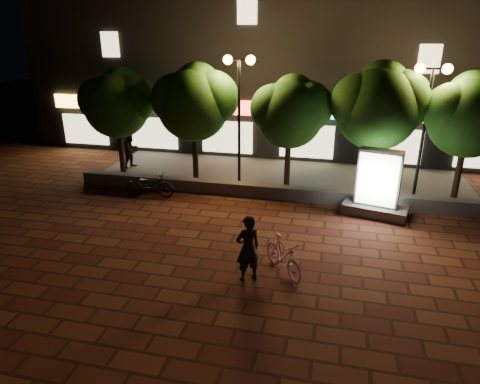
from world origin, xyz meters
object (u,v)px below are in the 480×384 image
(scooter_pink, at_px, (283,256))
(tree_mid, at_px, (291,110))
(tree_right, at_px, (380,104))
(ad_kiosk, at_px, (377,189))
(street_lamp_left, at_px, (239,88))
(street_lamp_right, at_px, (429,97))
(tree_left, at_px, (195,100))
(tree_far_right, at_px, (471,112))
(rider, at_px, (248,248))
(scooter_parked, at_px, (150,185))
(tree_far_left, at_px, (118,101))
(pedestrian, at_px, (131,150))

(scooter_pink, bearing_deg, tree_mid, 57.06)
(tree_right, bearing_deg, ad_kiosk, -88.61)
(tree_mid, bearing_deg, street_lamp_left, -172.69)
(tree_mid, xyz_separation_m, ad_kiosk, (3.36, -2.22, -2.26))
(tree_mid, height_order, street_lamp_right, street_lamp_right)
(tree_left, height_order, tree_far_right, tree_left)
(street_lamp_left, relative_size, ad_kiosk, 2.17)
(street_lamp_left, bearing_deg, tree_right, 2.81)
(tree_left, relative_size, ad_kiosk, 2.05)
(tree_right, xyz_separation_m, street_lamp_right, (1.64, -0.26, 0.33))
(tree_far_right, xyz_separation_m, street_lamp_right, (-1.55, -0.26, 0.53))
(tree_right, height_order, street_lamp_right, tree_right)
(street_lamp_right, bearing_deg, tree_right, 170.90)
(rider, bearing_deg, street_lamp_left, -111.32)
(ad_kiosk, bearing_deg, rider, -124.55)
(street_lamp_left, height_order, scooter_pink, street_lamp_left)
(tree_far_right, height_order, street_lamp_left, street_lamp_left)
(rider, bearing_deg, tree_far_right, -168.44)
(ad_kiosk, distance_m, scooter_parked, 8.50)
(tree_right, relative_size, street_lamp_left, 0.98)
(tree_left, bearing_deg, tree_far_right, -0.00)
(tree_left, bearing_deg, scooter_parked, -114.68)
(street_lamp_left, height_order, ad_kiosk, street_lamp_left)
(street_lamp_left, xyz_separation_m, ad_kiosk, (5.41, -1.96, -3.07))
(tree_far_left, bearing_deg, tree_mid, -0.00)
(street_lamp_right, xyz_separation_m, ad_kiosk, (-1.59, -1.96, -2.94))
(tree_mid, xyz_separation_m, tree_far_right, (6.50, 0.00, 0.15))
(scooter_pink, height_order, pedestrian, pedestrian)
(street_lamp_right, bearing_deg, pedestrian, 175.45)
(tree_right, xyz_separation_m, rider, (-3.47, -7.35, -2.65))
(street_lamp_right, bearing_deg, tree_far_right, 9.61)
(tree_far_right, distance_m, ad_kiosk, 4.54)
(pedestrian, bearing_deg, ad_kiosk, -86.31)
(tree_left, distance_m, street_lamp_right, 8.96)
(tree_right, height_order, scooter_pink, tree_right)
(tree_far_left, relative_size, scooter_pink, 2.68)
(scooter_pink, bearing_deg, tree_right, 30.39)
(tree_far_right, distance_m, street_lamp_left, 8.58)
(tree_far_left, bearing_deg, street_lamp_left, -2.76)
(tree_far_left, xyz_separation_m, scooter_parked, (2.37, -2.46, -2.79))
(tree_far_left, distance_m, street_lamp_left, 5.50)
(pedestrian, bearing_deg, tree_left, -82.85)
(ad_kiosk, xyz_separation_m, pedestrian, (-10.84, 2.95, -0.03))
(tree_right, bearing_deg, scooter_parked, -163.72)
(ad_kiosk, bearing_deg, tree_left, 163.17)
(tree_far_right, bearing_deg, tree_right, 180.00)
(street_lamp_left, distance_m, street_lamp_right, 7.00)
(tree_far_right, distance_m, rider, 10.22)
(tree_far_left, height_order, pedestrian, tree_far_left)
(scooter_parked, distance_m, pedestrian, 3.98)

